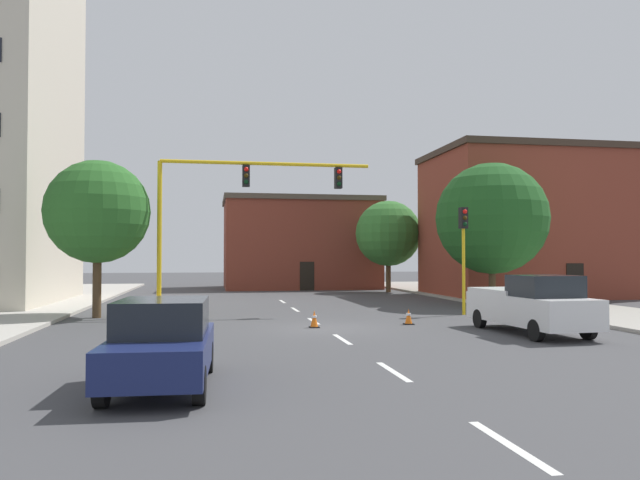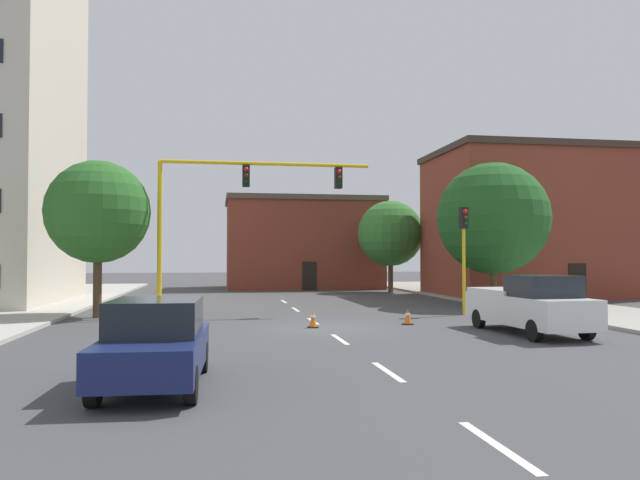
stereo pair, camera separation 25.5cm
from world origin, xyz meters
name	(u,v)px [view 1 (the left image)]	position (x,y,z in m)	size (l,w,h in m)	color
ground_plane	(325,328)	(0.00, 0.00, 0.00)	(160.00, 160.00, 0.00)	#424244
sidewalk_left	(10,312)	(-13.03, 8.00, 0.07)	(6.00, 56.00, 0.14)	#B2ADA3
sidewalk_right	(541,305)	(13.03, 8.00, 0.07)	(6.00, 56.00, 0.14)	#9E998E
lane_stripe_seg_0	(510,445)	(0.00, -14.00, 0.00)	(0.16, 2.40, 0.01)	silver
lane_stripe_seg_1	(393,371)	(0.00, -8.50, 0.00)	(0.16, 2.40, 0.01)	silver
lane_stripe_seg_2	(342,339)	(0.00, -3.00, 0.00)	(0.16, 2.40, 0.01)	silver
lane_stripe_seg_3	(314,321)	(0.00, 2.50, 0.00)	(0.16, 2.40, 0.01)	silver
lane_stripe_seg_4	(295,310)	(0.00, 8.00, 0.00)	(0.16, 2.40, 0.01)	silver
lane_stripe_seg_5	(282,301)	(0.00, 13.50, 0.00)	(0.16, 2.40, 0.01)	silver
building_brick_center	(299,243)	(3.15, 28.74, 3.70)	(12.55, 8.67, 7.39)	brown
building_row_right	(536,224)	(17.05, 15.54, 4.78)	(13.58, 9.02, 9.53)	brown
traffic_signal_gantry	(192,263)	(-4.90, 5.45, 2.31)	(10.20, 1.20, 6.83)	yellow
traffic_light_pole_right	(464,236)	(7.07, 4.05, 3.53)	(0.32, 0.47, 4.80)	yellow
tree_left_near	(98,212)	(-8.83, 5.44, 4.49)	(4.39, 4.39, 6.70)	#4C3823
tree_right_mid	(492,218)	(10.46, 8.28, 4.60)	(5.85, 5.85, 7.53)	#4C3823
tree_right_far	(388,234)	(8.67, 21.41, 4.28)	(4.78, 4.78, 6.68)	#4C3823
pickup_truck_white	(531,305)	(6.56, -2.71, 0.97)	(2.24, 5.49, 1.99)	white
sedan_navy_near_left	(162,342)	(-5.01, -9.31, 0.89)	(2.04, 4.58, 1.74)	navy
traffic_cone_roadside_a	(409,317)	(3.39, 0.70, 0.29)	(0.36, 0.36, 0.60)	black
traffic_cone_roadside_b	(314,319)	(-0.34, 0.29, 0.31)	(0.36, 0.36, 0.63)	black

